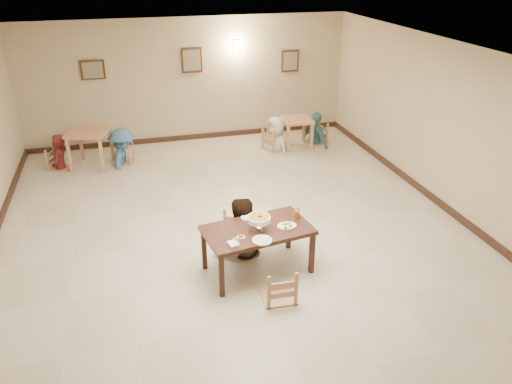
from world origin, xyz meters
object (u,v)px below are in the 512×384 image
object	(u,v)px
chair_near	(279,268)
bg_diner_d	(317,113)
bg_chair_rl	(276,128)
main_diner	(239,200)
bg_chair_ll	(58,149)
bg_table_right	(297,124)
bg_diner_a	(55,135)
main_table	(258,233)
bg_diner_b	(120,129)
drink_glass	(297,214)
curry_warmer	(259,219)
bg_table_left	(89,137)
bg_diner_c	(276,117)
chair_far	(237,218)
bg_chair_lr	(123,146)
bg_chair_rr	(316,124)

from	to	relation	value
chair_near	bg_diner_d	size ratio (longest dim) A/B	0.61
bg_chair_rl	bg_diner_d	bearing A→B (deg)	-107.20
main_diner	bg_chair_ll	bearing A→B (deg)	-65.42
bg_table_right	bg_diner_d	size ratio (longest dim) A/B	0.46
main_diner	bg_diner_a	distance (m)	5.29
main_table	bg_diner_b	bearing A→B (deg)	101.73
bg_table_right	drink_glass	bearing A→B (deg)	-109.53
curry_warmer	bg_chair_rl	distance (m)	5.20
bg_table_left	curry_warmer	bearing A→B (deg)	-63.24
drink_glass	bg_chair_ll	size ratio (longest dim) A/B	0.16
bg_diner_c	bg_diner_d	bearing A→B (deg)	69.13
main_table	bg_diner_d	size ratio (longest dim) A/B	1.04
bg_diner_c	bg_table_right	bearing A→B (deg)	67.24
bg_chair_ll	bg_chair_rl	world-z (taller)	bg_chair_rl
main_table	bg_chair_ll	size ratio (longest dim) A/B	1.79
bg_diner_c	bg_diner_d	world-z (taller)	bg_diner_c
main_diner	bg_diner_c	world-z (taller)	main_diner
chair_near	bg_table_right	world-z (taller)	chair_near
bg_table_left	bg_diner_b	world-z (taller)	bg_diner_b
chair_near	bg_table_left	size ratio (longest dim) A/B	0.94
curry_warmer	bg_diner_d	size ratio (longest dim) A/B	0.23
main_diner	chair_near	bearing A→B (deg)	89.48
chair_far	drink_glass	xyz separation A→B (m)	(0.80, -0.56, 0.26)
bg_table_left	bg_chair_lr	distance (m)	0.73
bg_chair_rl	bg_diner_a	xyz separation A→B (m)	(-4.97, 0.09, 0.25)
main_diner	bg_chair_rl	size ratio (longest dim) A/B	1.71
bg_diner_b	bg_diner_c	world-z (taller)	bg_diner_b
bg_chair_rr	bg_chair_ll	bearing A→B (deg)	-101.17
drink_glass	bg_diner_c	bearing A→B (deg)	76.40
bg_chair_ll	curry_warmer	bearing A→B (deg)	-126.82
bg_chair_ll	bg_diner_b	bearing A→B (deg)	-72.23
main_diner	bg_diner_b	distance (m)	4.58
drink_glass	bg_table_left	distance (m)	5.71
main_table	chair_near	xyz separation A→B (m)	(0.10, -0.72, -0.16)
main_table	bg_chair_lr	world-z (taller)	bg_chair_lr
bg_chair_lr	bg_diner_c	bearing A→B (deg)	101.57
bg_diner_d	bg_table_left	bearing A→B (deg)	73.48
main_diner	main_table	bearing A→B (deg)	92.10
bg_chair_ll	bg_diner_b	size ratio (longest dim) A/B	0.56
chair_near	bg_diner_c	world-z (taller)	bg_diner_c
bg_chair_lr	bg_diner_b	bearing A→B (deg)	-141.42
main_table	bg_diner_b	world-z (taller)	bg_diner_b
bg_chair_lr	bg_chair_rl	bearing A→B (deg)	101.57
drink_glass	bg_table_left	world-z (taller)	drink_glass
bg_chair_ll	bg_chair_lr	world-z (taller)	bg_chair_ll
bg_diner_b	chair_near	bearing A→B (deg)	-151.19
chair_far	bg_chair_rl	bearing A→B (deg)	79.78
chair_near	main_diner	world-z (taller)	main_diner
main_table	bg_diner_c	world-z (taller)	bg_diner_c
bg_chair_rr	bg_diner_c	world-z (taller)	bg_diner_c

